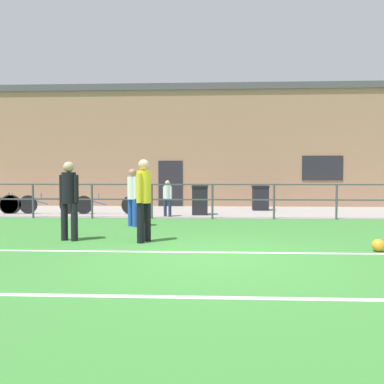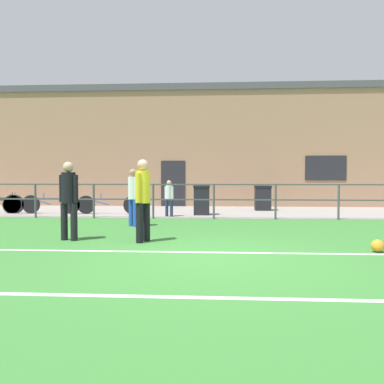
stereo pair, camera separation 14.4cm
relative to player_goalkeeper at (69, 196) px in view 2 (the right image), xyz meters
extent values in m
cube|color=#387A33|center=(3.14, -1.58, -1.00)|extent=(60.00, 44.00, 0.04)
cube|color=white|center=(3.14, -1.16, -0.98)|extent=(36.00, 0.11, 0.00)
cube|color=white|center=(3.14, -3.84, -0.98)|extent=(36.00, 0.11, 0.00)
cube|color=gray|center=(3.14, 6.92, -0.97)|extent=(48.00, 5.00, 0.02)
cylinder|color=#474C51|center=(-2.86, 4.42, -0.40)|extent=(0.07, 0.07, 1.15)
cylinder|color=#474C51|center=(-0.86, 4.42, -0.40)|extent=(0.07, 0.07, 1.15)
cylinder|color=#474C51|center=(1.14, 4.42, -0.40)|extent=(0.07, 0.07, 1.15)
cylinder|color=#474C51|center=(3.14, 4.42, -0.40)|extent=(0.07, 0.07, 1.15)
cylinder|color=#474C51|center=(5.14, 4.42, -0.40)|extent=(0.07, 0.07, 1.15)
cylinder|color=#474C51|center=(7.14, 4.42, -0.40)|extent=(0.07, 0.07, 1.15)
cube|color=#474C51|center=(3.14, 4.42, 0.15)|extent=(36.00, 0.04, 0.04)
cube|color=#474C51|center=(3.14, 4.42, -0.34)|extent=(36.00, 0.04, 0.04)
cube|color=#A37A5B|center=(3.14, 10.62, 1.67)|extent=(28.00, 2.40, 5.30)
cube|color=#232328|center=(1.24, 9.41, 0.07)|extent=(1.10, 0.04, 2.10)
cube|color=#232328|center=(8.08, 9.41, 0.78)|extent=(1.80, 0.04, 1.10)
cube|color=#4C4C51|center=(3.14, 10.62, 4.47)|extent=(28.00, 2.56, 0.30)
cylinder|color=black|center=(-0.12, 0.03, -0.57)|extent=(0.15, 0.15, 0.82)
cylinder|color=black|center=(0.12, -0.03, -0.57)|extent=(0.15, 0.15, 0.82)
cylinder|color=black|center=(0.00, 0.00, 0.18)|extent=(0.30, 0.30, 0.67)
sphere|color=tan|center=(0.00, 0.00, 0.63)|extent=(0.23, 0.23, 0.23)
cylinder|color=black|center=(-0.18, 0.05, 0.16)|extent=(0.11, 0.11, 0.60)
cylinder|color=black|center=(0.18, -0.05, 0.16)|extent=(0.11, 0.11, 0.60)
cylinder|color=blue|center=(0.99, 2.32, -0.60)|extent=(0.14, 0.14, 0.76)
cylinder|color=blue|center=(0.82, 2.49, -0.60)|extent=(0.14, 0.14, 0.76)
cylinder|color=white|center=(0.91, 2.41, 0.10)|extent=(0.28, 0.28, 0.63)
sphere|color=#A37556|center=(0.91, 2.41, 0.52)|extent=(0.22, 0.22, 0.22)
cylinder|color=white|center=(1.02, 2.28, 0.08)|extent=(0.10, 0.10, 0.56)
cylinder|color=white|center=(0.79, 2.53, 0.08)|extent=(0.10, 0.10, 0.56)
cylinder|color=black|center=(1.71, 0.01, -0.56)|extent=(0.15, 0.15, 0.84)
cylinder|color=black|center=(1.61, -0.23, -0.56)|extent=(0.15, 0.15, 0.84)
cylinder|color=gold|center=(1.66, -0.11, 0.20)|extent=(0.31, 0.31, 0.69)
sphere|color=tan|center=(1.66, -0.11, 0.67)|extent=(0.24, 0.24, 0.24)
cylinder|color=gold|center=(1.73, 0.06, 0.18)|extent=(0.11, 0.11, 0.62)
cylinder|color=gold|center=(1.58, -0.28, 0.18)|extent=(0.11, 0.11, 0.62)
sphere|color=orange|center=(6.20, -0.94, -0.86)|extent=(0.24, 0.24, 0.24)
cylinder|color=#232D4C|center=(1.69, 4.90, -0.66)|extent=(0.11, 0.11, 0.59)
cylinder|color=#232D4C|center=(1.52, 4.97, -0.66)|extent=(0.11, 0.11, 0.59)
cylinder|color=white|center=(1.60, 4.94, -0.13)|extent=(0.22, 0.22, 0.48)
sphere|color=tan|center=(1.60, 4.94, 0.20)|extent=(0.17, 0.17, 0.17)
cylinder|color=white|center=(1.72, 4.89, -0.14)|extent=(0.08, 0.08, 0.43)
cylinder|color=white|center=(1.48, 4.99, -0.14)|extent=(0.08, 0.08, 0.43)
cylinder|color=black|center=(-4.39, 5.62, -0.66)|extent=(0.60, 0.04, 0.60)
cylinder|color=black|center=(-4.39, 5.62, -0.39)|extent=(0.03, 0.03, 0.28)
cylinder|color=black|center=(-3.61, 5.62, -0.62)|extent=(0.68, 0.04, 0.68)
cylinder|color=black|center=(-2.10, 5.62, -0.62)|extent=(0.68, 0.04, 0.68)
cube|color=#234C99|center=(-2.85, 5.62, -0.40)|extent=(1.18, 0.04, 0.04)
cube|color=#234C99|center=(-3.23, 5.62, -0.51)|extent=(0.73, 0.03, 0.24)
cylinder|color=#234C99|center=(-3.12, 5.62, -0.30)|extent=(0.03, 0.03, 0.20)
cylinder|color=#234C99|center=(-2.10, 5.62, -0.33)|extent=(0.03, 0.03, 0.28)
cylinder|color=black|center=(-4.32, 5.62, -0.61)|extent=(0.69, 0.04, 0.69)
cylinder|color=black|center=(-4.32, 5.62, -0.32)|extent=(0.03, 0.03, 0.28)
cylinder|color=black|center=(-4.21, 5.62, -0.61)|extent=(0.69, 0.04, 0.69)
cylinder|color=#4C5156|center=(-4.21, 5.62, -0.32)|extent=(0.03, 0.03, 0.28)
cylinder|color=black|center=(-1.54, 5.62, -0.62)|extent=(0.67, 0.04, 0.67)
cylinder|color=black|center=(0.18, 5.62, -0.62)|extent=(0.67, 0.04, 0.67)
cube|color=#234C99|center=(-0.68, 5.62, -0.41)|extent=(1.34, 0.04, 0.04)
cube|color=#234C99|center=(-1.11, 5.62, -0.51)|extent=(0.84, 0.03, 0.24)
cylinder|color=#234C99|center=(-0.98, 5.62, -0.31)|extent=(0.03, 0.03, 0.20)
cylinder|color=#234C99|center=(0.18, 5.62, -0.34)|extent=(0.03, 0.03, 0.28)
cube|color=black|center=(2.70, 5.56, -0.47)|extent=(0.55, 0.46, 0.97)
cube|color=black|center=(2.70, 5.56, 0.05)|extent=(0.58, 0.49, 0.08)
cube|color=black|center=(5.09, 7.52, -0.50)|extent=(0.62, 0.52, 0.92)
cube|color=black|center=(5.09, 7.52, 0.00)|extent=(0.66, 0.56, 0.08)
camera|label=1|loc=(3.07, -8.30, 0.44)|focal=36.43mm
camera|label=2|loc=(3.21, -8.29, 0.44)|focal=36.43mm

